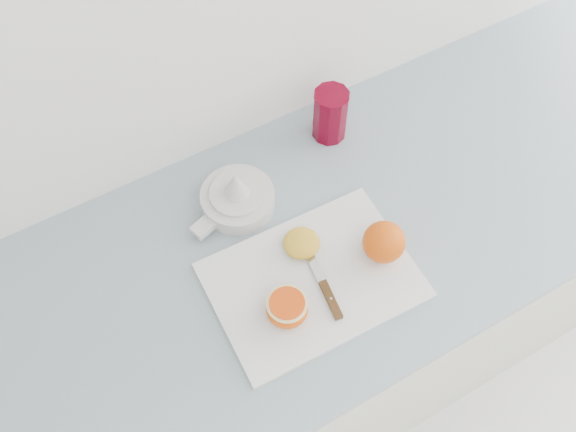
{
  "coord_description": "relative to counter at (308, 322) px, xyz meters",
  "views": [
    {
      "loc": [
        -0.31,
        1.17,
        1.99
      ],
      "look_at": [
        0.01,
        1.73,
        0.96
      ],
      "focal_mm": 40.0,
      "sensor_mm": 36.0,
      "label": 1
    }
  ],
  "objects": [
    {
      "name": "counter",
      "position": [
        0.0,
        0.0,
        0.0
      ],
      "size": [
        2.42,
        0.64,
        0.89
      ],
      "color": "silver",
      "rests_on": "ground"
    },
    {
      "name": "cutting_board",
      "position": [
        -0.05,
        -0.09,
        0.45
      ],
      "size": [
        0.39,
        0.28,
        0.01
      ],
      "primitive_type": "cube",
      "rotation": [
        0.0,
        0.0,
        -0.04
      ],
      "color": "white",
      "rests_on": "counter"
    },
    {
      "name": "whole_orange",
      "position": [
        0.09,
        -0.1,
        0.5
      ],
      "size": [
        0.08,
        0.08,
        0.08
      ],
      "color": "#E94A00",
      "rests_on": "cutting_board"
    },
    {
      "name": "half_orange",
      "position": [
        -0.13,
        -0.12,
        0.48
      ],
      "size": [
        0.08,
        0.08,
        0.05
      ],
      "color": "#E94A00",
      "rests_on": "cutting_board"
    },
    {
      "name": "squeezed_shell",
      "position": [
        -0.04,
        -0.02,
        0.47
      ],
      "size": [
        0.07,
        0.07,
        0.03
      ],
      "color": "gold",
      "rests_on": "cutting_board"
    },
    {
      "name": "paring_knife",
      "position": [
        -0.05,
        -0.12,
        0.46
      ],
      "size": [
        0.04,
        0.18,
        0.01
      ],
      "color": "#4F3612",
      "rests_on": "cutting_board"
    },
    {
      "name": "citrus_juicer",
      "position": [
        -0.1,
        0.14,
        0.47
      ],
      "size": [
        0.19,
        0.15,
        0.1
      ],
      "color": "white",
      "rests_on": "counter"
    },
    {
      "name": "red_tumbler",
      "position": [
        0.16,
        0.21,
        0.5
      ],
      "size": [
        0.08,
        0.08,
        0.12
      ],
      "color": "#6A0015",
      "rests_on": "counter"
    }
  ]
}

